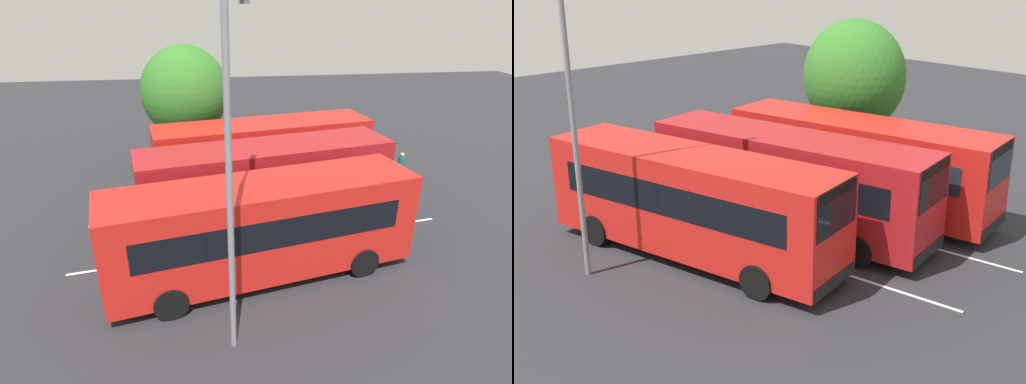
% 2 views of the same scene
% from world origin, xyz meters
% --- Properties ---
extents(ground_plane, '(71.23, 71.23, 0.00)m').
position_xyz_m(ground_plane, '(0.00, 0.00, 0.00)').
color(ground_plane, '#2B2B30').
extents(bus_far_left, '(10.50, 4.42, 3.43)m').
position_xyz_m(bus_far_left, '(-0.55, -3.66, 1.89)').
color(bus_far_left, red).
rests_on(bus_far_left, ground).
extents(bus_center_left, '(10.50, 4.27, 3.43)m').
position_xyz_m(bus_center_left, '(0.14, -0.01, 1.89)').
color(bus_center_left, '#AD191E').
rests_on(bus_center_left, ground).
extents(bus_center_right, '(10.49, 4.11, 3.43)m').
position_xyz_m(bus_center_right, '(0.51, 3.31, 1.89)').
color(bus_center_right, red).
rests_on(bus_center_right, ground).
extents(street_lamp, '(0.89, 2.77, 8.84)m').
position_xyz_m(street_lamp, '(-1.75, -6.52, 5.07)').
color(street_lamp, gray).
rests_on(street_lamp, ground).
extents(depot_tree, '(4.60, 4.14, 6.54)m').
position_xyz_m(depot_tree, '(-3.14, 7.24, 4.11)').
color(depot_tree, '#4C3823').
rests_on(depot_tree, ground).
extents(lane_stripe_outer_left, '(14.62, 2.29, 0.01)m').
position_xyz_m(lane_stripe_outer_left, '(0.00, -1.72, 0.00)').
color(lane_stripe_outer_left, silver).
rests_on(lane_stripe_outer_left, ground).
extents(lane_stripe_inner_left, '(14.62, 2.29, 0.01)m').
position_xyz_m(lane_stripe_inner_left, '(0.00, 1.72, 0.00)').
color(lane_stripe_inner_left, silver).
rests_on(lane_stripe_inner_left, ground).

